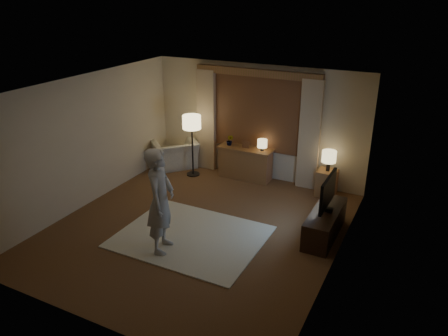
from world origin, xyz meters
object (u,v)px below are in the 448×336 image
Objects in this scene: side_table at (326,183)px; person at (160,201)px; armchair at (175,154)px; sideboard at (245,164)px; tv_stand at (325,223)px.

person is at bearing -119.83° from side_table.
armchair is at bearing -178.44° from side_table.
armchair is at bearing -175.27° from sideboard.
sideboard is 3.42m from person.
armchair is 1.87× the size of side_table.
armchair is 3.74m from side_table.
side_table is 1.70m from tv_stand.
sideboard is 1.91m from side_table.
sideboard reaches higher than side_table.
side_table reaches higher than tv_stand.
tv_stand is 0.78× the size of person.
person reaches higher than side_table.
armchair is 3.76m from person.
person is at bearing 71.85° from armchair.
armchair reaches higher than tv_stand.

